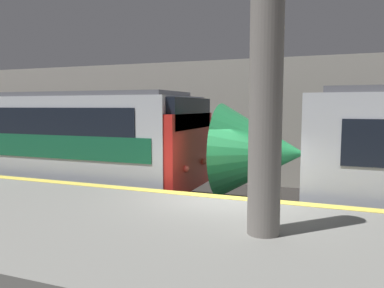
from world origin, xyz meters
name	(u,v)px	position (x,y,z in m)	size (l,w,h in m)	color
ground_plane	(230,247)	(0.00, 0.00, 0.00)	(120.00, 120.00, 0.00)	#282623
platform	(192,263)	(0.00, -2.29, 0.57)	(40.00, 4.59, 1.14)	slate
station_rear_barrier	(277,123)	(0.00, 6.71, 2.43)	(50.00, 0.15, 4.86)	#9E998E
support_pillar_near	(265,117)	(1.09, -2.13, 2.90)	(0.49, 0.49, 3.53)	slate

